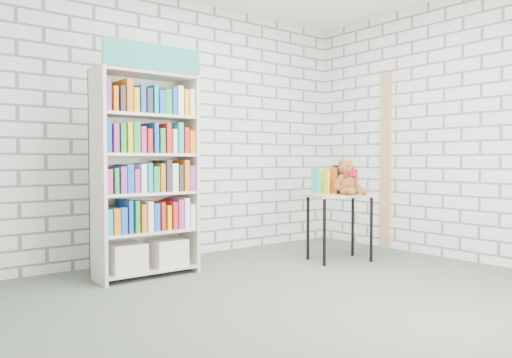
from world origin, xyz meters
TOP-DOWN VIEW (x-y plane):
  - ground at (0.00, 0.00)m, footprint 4.50×4.50m
  - room_shell at (0.00, 0.00)m, footprint 4.52×4.02m
  - bookshelf at (-0.71, 1.36)m, footprint 0.92×0.36m
  - display_table at (1.20, 0.75)m, footprint 0.76×0.62m
  - table_books at (1.23, 0.85)m, footprint 0.50×0.32m
  - teddy_bear at (1.20, 0.65)m, footprint 0.34×0.32m
  - door_trim at (2.23, 0.95)m, footprint 0.05×0.12m

SIDE VIEW (x-z plane):
  - ground at x=0.00m, z-range 0.00..0.00m
  - display_table at x=1.20m, z-range 0.25..0.96m
  - table_books at x=1.23m, z-range 0.70..0.98m
  - teddy_bear at x=1.20m, z-range 0.67..1.03m
  - bookshelf at x=-0.71m, z-range -0.09..1.97m
  - door_trim at x=2.23m, z-range 0.00..2.10m
  - room_shell at x=0.00m, z-range 0.38..3.19m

